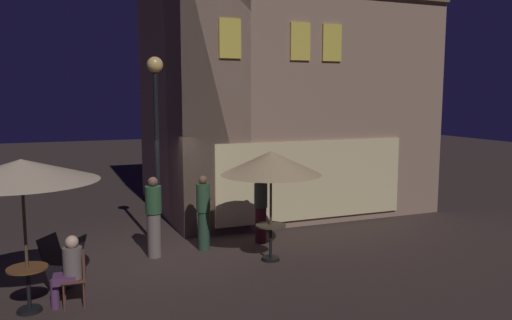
{
  "coord_description": "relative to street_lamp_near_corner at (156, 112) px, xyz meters",
  "views": [
    {
      "loc": [
        -1.97,
        -10.92,
        3.5
      ],
      "look_at": [
        2.0,
        -1.07,
        2.14
      ],
      "focal_mm": 35.62,
      "sensor_mm": 36.0,
      "label": 1
    }
  ],
  "objects": [
    {
      "name": "ground_plane",
      "position": [
        -0.18,
        -0.33,
        -3.14
      ],
      "size": [
        60.0,
        60.0,
        0.0
      ],
      "primitive_type": "plane",
      "color": "#3C2E2A"
    },
    {
      "name": "cafe_building",
      "position": [
        3.32,
        2.39,
        0.43
      ],
      "size": [
        7.79,
        6.15,
        7.14
      ],
      "color": "#997763",
      "rests_on": "ground"
    },
    {
      "name": "street_lamp_near_corner",
      "position": [
        0.0,
        0.0,
        0.0
      ],
      "size": [
        0.35,
        0.35,
        4.33
      ],
      "color": "black",
      "rests_on": "ground"
    },
    {
      "name": "menu_sandwich_board",
      "position": [
        -2.08,
        -1.8,
        -2.64
      ],
      "size": [
        0.86,
        0.83,
        0.97
      ],
      "rotation": [
        0.0,
        0.0,
        -0.6
      ],
      "color": "black",
      "rests_on": "ground"
    },
    {
      "name": "cafe_table_0",
      "position": [
        2.05,
        -1.66,
        -2.61
      ],
      "size": [
        0.64,
        0.64,
        0.77
      ],
      "color": "black",
      "rests_on": "ground"
    },
    {
      "name": "cafe_table_1",
      "position": [
        -2.63,
        -2.58,
        -2.63
      ],
      "size": [
        0.64,
        0.64,
        0.74
      ],
      "color": "black",
      "rests_on": "ground"
    },
    {
      "name": "patio_umbrella_0",
      "position": [
        2.05,
        -1.66,
        -1.05
      ],
      "size": [
        2.12,
        2.12,
        2.34
      ],
      "color": "black",
      "rests_on": "ground"
    },
    {
      "name": "patio_umbrella_1",
      "position": [
        -2.63,
        -2.58,
        -0.82
      ],
      "size": [
        2.38,
        2.38,
        2.5
      ],
      "color": "black",
      "rests_on": "ground"
    },
    {
      "name": "cafe_chair_0",
      "position": [
        -1.85,
        -2.64,
        -2.59
      ],
      "size": [
        0.41,
        0.41,
        0.9
      ],
      "rotation": [
        0.0,
        0.0,
        3.07
      ],
      "color": "brown",
      "rests_on": "ground"
    },
    {
      "name": "patron_seated_0",
      "position": [
        -2.0,
        -2.63,
        -2.45
      ],
      "size": [
        0.53,
        0.34,
        1.21
      ],
      "rotation": [
        0.0,
        0.0,
        3.07
      ],
      "color": "#5A325E",
      "rests_on": "ground"
    },
    {
      "name": "patron_standing_1",
      "position": [
        -0.2,
        -0.51,
        -2.25
      ],
      "size": [
        0.35,
        0.35,
        1.76
      ],
      "rotation": [
        0.0,
        0.0,
        1.87
      ],
      "color": "slate",
      "rests_on": "ground"
    },
    {
      "name": "patron_standing_2",
      "position": [
        2.36,
        -0.37,
        -2.32
      ],
      "size": [
        0.31,
        0.31,
        1.61
      ],
      "rotation": [
        0.0,
        0.0,
        2.02
      ],
      "color": "#42151C",
      "rests_on": "ground"
    },
    {
      "name": "patron_standing_3",
      "position": [
        0.93,
        -0.41,
        -2.27
      ],
      "size": [
        0.31,
        0.31,
        1.71
      ],
      "rotation": [
        0.0,
        0.0,
        0.52
      ],
      "color": "#28422F",
      "rests_on": "ground"
    }
  ]
}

